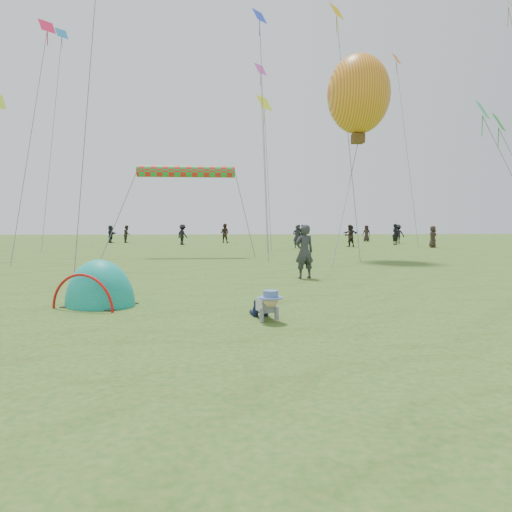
{
  "coord_description": "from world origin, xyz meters",
  "views": [
    {
      "loc": [
        -0.7,
        -8.27,
        1.75
      ],
      "look_at": [
        0.14,
        2.41,
        1.0
      ],
      "focal_mm": 32.0,
      "sensor_mm": 36.0,
      "label": 1
    }
  ],
  "objects": [
    {
      "name": "crowd_person_2",
      "position": [
        6.72,
        34.67,
        0.85
      ],
      "size": [
        1.03,
        0.97,
        1.71
      ],
      "primitive_type": "imported",
      "rotation": [
        0.0,
        0.0,
        0.71
      ],
      "color": "black",
      "rests_on": "ground"
    },
    {
      "name": "crowd_person_11",
      "position": [
        -10.98,
        35.56,
        0.82
      ],
      "size": [
        1.27,
        1.53,
        1.64
      ],
      "primitive_type": "imported",
      "rotation": [
        0.0,
        0.0,
        2.18
      ],
      "color": "black",
      "rests_on": "ground"
    },
    {
      "name": "balloon_kite",
      "position": [
        6.2,
        14.43,
        7.97
      ],
      "size": [
        3.11,
        3.11,
        4.36
      ],
      "primitive_type": null,
      "color": "gold"
    },
    {
      "name": "crawling_toddler",
      "position": [
        0.14,
        -0.09,
        0.29
      ],
      "size": [
        0.7,
        0.87,
        0.59
      ],
      "primitive_type": null,
      "rotation": [
        0.0,
        0.0,
        0.23
      ],
      "color": "black",
      "rests_on": "ground"
    },
    {
      "name": "crowd_person_3",
      "position": [
        -3.9,
        30.86,
        0.87
      ],
      "size": [
        1.24,
        1.25,
        1.73
      ],
      "primitive_type": "imported",
      "rotation": [
        0.0,
        0.0,
        2.33
      ],
      "color": "black",
      "rests_on": "ground"
    },
    {
      "name": "popup_tent",
      "position": [
        -3.28,
        1.67,
        0.0
      ],
      "size": [
        1.92,
        1.78,
        2.0
      ],
      "primitive_type": "ellipsoid",
      "rotation": [
        0.0,
        0.0,
        -0.41
      ],
      "color": "#02867A",
      "rests_on": "ground"
    },
    {
      "name": "crowd_person_12",
      "position": [
        4.91,
        24.77,
        0.84
      ],
      "size": [
        0.71,
        0.57,
        1.67
      ],
      "primitive_type": "imported",
      "rotation": [
        0.0,
        0.0,
        2.82
      ],
      "color": "black",
      "rests_on": "ground"
    },
    {
      "name": "crowd_person_13",
      "position": [
        -0.29,
        34.67,
        0.9
      ],
      "size": [
        1.05,
        0.94,
        1.8
      ],
      "primitive_type": "imported",
      "rotation": [
        0.0,
        0.0,
        2.8
      ],
      "color": "#33231E",
      "rests_on": "ground"
    },
    {
      "name": "crowd_person_5",
      "position": [
        12.16,
        35.83,
        0.82
      ],
      "size": [
        1.46,
        1.38,
        1.64
      ],
      "primitive_type": "imported",
      "rotation": [
        0.0,
        0.0,
        5.55
      ],
      "color": "black",
      "rests_on": "ground"
    },
    {
      "name": "crowd_person_4",
      "position": [
        14.1,
        36.97,
        0.83
      ],
      "size": [
        0.96,
        0.9,
        1.65
      ],
      "primitive_type": "imported",
      "rotation": [
        0.0,
        0.0,
        5.66
      ],
      "color": "#2B201E",
      "rests_on": "ground"
    },
    {
      "name": "crowd_person_9",
      "position": [
        15.45,
        32.09,
        0.86
      ],
      "size": [
        1.18,
        0.78,
        1.71
      ],
      "primitive_type": "imported",
      "rotation": [
        0.0,
        0.0,
        3.0
      ],
      "color": "black",
      "rests_on": "ground"
    },
    {
      "name": "rainbow_tube_kite",
      "position": [
        -2.5,
        16.67,
        4.58
      ],
      "size": [
        5.21,
        0.64,
        0.64
      ],
      "primitive_type": "cylinder",
      "rotation": [
        0.0,
        1.57,
        0.0
      ],
      "color": "red"
    },
    {
      "name": "diamond_kite_2",
      "position": [
        2.67,
        26.7,
        10.88
      ],
      "size": [
        1.33,
        1.33,
        1.08
      ],
      "primitive_type": "plane",
      "rotation": [
        1.05,
        0.0,
        0.79
      ],
      "color": "#DDF720"
    },
    {
      "name": "diamond_kite_3",
      "position": [
        10.58,
        10.86,
        6.65
      ],
      "size": [
        0.95,
        0.95,
        0.78
      ],
      "primitive_type": "plane",
      "rotation": [
        1.05,
        0.0,
        0.79
      ],
      "color": "#31B76B"
    },
    {
      "name": "diamond_kite_10",
      "position": [
        1.53,
        17.59,
        13.19
      ],
      "size": [
        0.9,
        0.9,
        0.73
      ],
      "primitive_type": "plane",
      "rotation": [
        1.05,
        0.0,
        0.79
      ],
      "color": "blue"
    },
    {
      "name": "ground",
      "position": [
        0.0,
        0.0,
        0.0
      ],
      "size": [
        140.0,
        140.0,
        0.0
      ],
      "primitive_type": "plane",
      "color": "#265517"
    },
    {
      "name": "diamond_kite_5",
      "position": [
        2.24,
        25.01,
        12.8
      ],
      "size": [
        0.99,
        0.99,
        0.81
      ],
      "primitive_type": "plane",
      "rotation": [
        1.05,
        0.0,
        0.79
      ],
      "color": "#D844B7"
    },
    {
      "name": "diamond_kite_9",
      "position": [
        13.21,
        13.87,
        6.83
      ],
      "size": [
        1.09,
        1.09,
        0.89
      ],
      "primitive_type": "plane",
      "rotation": [
        1.05,
        0.0,
        0.79
      ],
      "color": "#229129"
    },
    {
      "name": "diamond_kite_0",
      "position": [
        -9.38,
        16.27,
        11.74
      ],
      "size": [
        0.79,
        0.79,
        0.65
      ],
      "primitive_type": "plane",
      "rotation": [
        1.05,
        0.0,
        0.79
      ],
      "color": "#E71041"
    },
    {
      "name": "crowd_person_10",
      "position": [
        15.17,
        24.72,
        0.81
      ],
      "size": [
        0.64,
        0.87,
        1.63
      ],
      "primitive_type": "imported",
      "rotation": [
        0.0,
        0.0,
        1.4
      ],
      "color": "#2F211D",
      "rests_on": "ground"
    },
    {
      "name": "standing_adult",
      "position": [
        2.0,
        6.2,
        0.87
      ],
      "size": [
        0.71,
        0.56,
        1.73
      ],
      "primitive_type": "imported",
      "rotation": [
        0.0,
        0.0,
        3.39
      ],
      "color": "#303036",
      "rests_on": "ground"
    },
    {
      "name": "diamond_kite_4",
      "position": [
        -11.96,
        26.39,
        15.4
      ],
      "size": [
        0.88,
        0.88,
        0.72
      ],
      "primitive_type": "plane",
      "rotation": [
        1.05,
        0.0,
        0.79
      ],
      "color": "#1A7AB8"
    },
    {
      "name": "diamond_kite_1",
      "position": [
        5.83,
        17.52,
        13.57
      ],
      "size": [
        1.0,
        1.0,
        0.81
      ],
      "primitive_type": "plane",
      "rotation": [
        1.05,
        0.0,
        0.79
      ],
      "color": "#E5AB04"
    },
    {
      "name": "crowd_person_1",
      "position": [
        9.26,
        26.33,
        0.86
      ],
      "size": [
        0.99,
        0.87,
        1.71
      ],
      "primitive_type": "imported",
      "rotation": [
        0.0,
        0.0,
        3.46
      ],
      "color": "black",
      "rests_on": "ground"
    },
    {
      "name": "crowd_person_7",
      "position": [
        -9.48,
        35.59,
        0.82
      ],
      "size": [
        0.63,
        0.8,
        1.64
      ],
      "primitive_type": "imported",
      "rotation": [
        0.0,
        0.0,
        1.58
      ],
      "color": "#342A26",
      "rests_on": "ground"
    },
    {
      "name": "diamond_kite_6",
      "position": [
        13.62,
        28.64,
        15.12
      ],
      "size": [
        1.02,
        1.02,
        0.83
      ],
      "primitive_type": "plane",
      "rotation": [
        1.05,
        0.0,
        0.79
      ],
      "color": "orange"
    },
    {
      "name": "crowd_person_6",
      "position": [
        14.07,
        29.25,
        0.89
      ],
      "size": [
        0.56,
        0.73,
        1.78
      ],
      "primitive_type": "imported",
      "rotation": [
        0.0,
        0.0,
        1.8
      ],
      "color": "black",
      "rests_on": "ground"
    },
    {
      "name": "crowd_person_0",
      "position": [
        7.43,
        36.72,
        0.85
      ],
      "size": [
        0.73,
        0.62,
        1.7
      ],
      "primitive_type": "imported",
      "rotation": [
        0.0,
        0.0,
        3.56
      ],
      "color": "black",
      "rests_on": "ground"
    },
    {
      "name": "diamond_kite_7",
      "position": [
        15.8,
        17.47,
        14.45
      ],
      "size": [
        1.21,
        1.21,
        0.99
      ],
      "primitive_type": "plane",
      "rotation": [
        1.05,
        0.0,
        0.79
      ],
      "color": "gold"
    }
  ]
}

